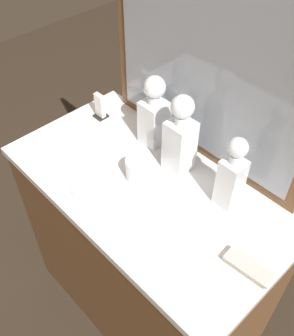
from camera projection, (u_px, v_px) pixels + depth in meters
ground_plane at (147, 301)px, 2.00m from camera, size 6.00×6.00×0.00m
dresser at (147, 253)px, 1.68m from camera, size 1.05×0.56×0.89m
dresser_mirror at (207, 68)px, 1.24m from camera, size 0.85×0.03×0.70m
crystal_decanter_rear at (231, 179)px, 1.23m from camera, size 0.07×0.07×0.28m
crystal_decanter_far_right at (154, 117)px, 1.45m from camera, size 0.09×0.09×0.29m
crystal_decanter_front at (180, 141)px, 1.34m from camera, size 0.09×0.09×0.31m
crystal_tumbler_front at (139, 169)px, 1.37m from camera, size 0.09×0.09×0.08m
silver_brush_rear at (248, 268)px, 1.12m from camera, size 0.15×0.07×0.02m
porcelain_dish at (81, 189)px, 1.35m from camera, size 0.07×0.07×0.01m
napkin_holder at (100, 108)px, 1.60m from camera, size 0.05×0.05×0.11m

